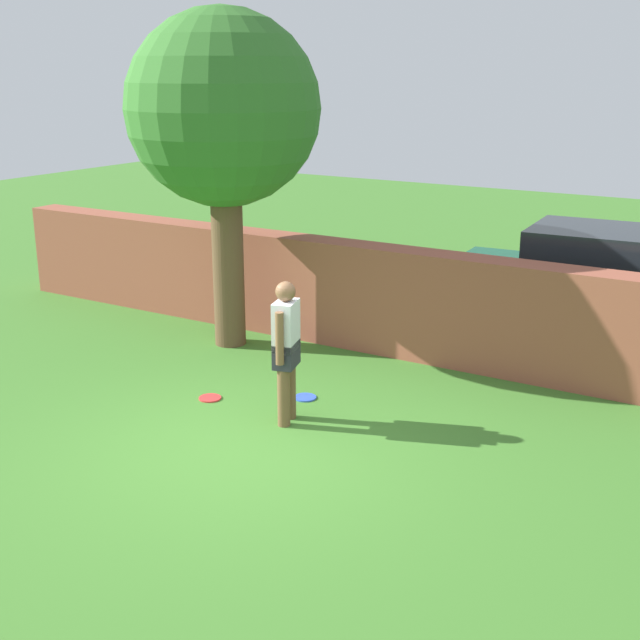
{
  "coord_description": "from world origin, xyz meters",
  "views": [
    {
      "loc": [
        4.81,
        -6.43,
        3.82
      ],
      "look_at": [
        0.01,
        1.52,
        1.0
      ],
      "focal_mm": 47.0,
      "sensor_mm": 36.0,
      "label": 1
    }
  ],
  "objects": [
    {
      "name": "ground_plane",
      "position": [
        0.0,
        0.0,
        0.0
      ],
      "size": [
        40.0,
        40.0,
        0.0
      ],
      "primitive_type": "plane",
      "color": "#3D7528"
    },
    {
      "name": "brick_wall",
      "position": [
        -1.5,
        3.56,
        0.74
      ],
      "size": [
        10.77,
        0.5,
        1.48
      ],
      "primitive_type": "cube",
      "color": "brown",
      "rests_on": "ground"
    },
    {
      "name": "tree",
      "position": [
        -2.2,
        2.69,
        3.23
      ],
      "size": [
        2.61,
        2.61,
        4.59
      ],
      "color": "brown",
      "rests_on": "ground"
    },
    {
      "name": "person",
      "position": [
        0.02,
        0.8,
        0.9
      ],
      "size": [
        0.31,
        0.52,
        1.62
      ],
      "rotation": [
        0.0,
        0.0,
        -1.3
      ],
      "color": "brown",
      "rests_on": "ground"
    },
    {
      "name": "car",
      "position": [
        2.39,
        5.12,
        0.86
      ],
      "size": [
        4.29,
        2.11,
        1.72
      ],
      "rotation": [
        0.0,
        0.0,
        3.2
      ],
      "color": "#0C4C2D",
      "rests_on": "ground"
    },
    {
      "name": "frisbee_blue",
      "position": [
        -0.18,
        1.48,
        0.01
      ],
      "size": [
        0.27,
        0.27,
        0.02
      ],
      "primitive_type": "cylinder",
      "color": "blue",
      "rests_on": "ground"
    },
    {
      "name": "frisbee_red",
      "position": [
        -1.14,
        0.87,
        0.01
      ],
      "size": [
        0.27,
        0.27,
        0.02
      ],
      "primitive_type": "cylinder",
      "color": "red",
      "rests_on": "ground"
    }
  ]
}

